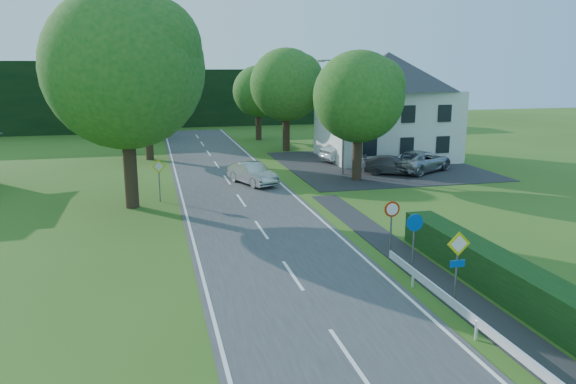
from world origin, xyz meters
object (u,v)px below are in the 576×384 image
object	(u,v)px
parked_car_red	(368,156)
parked_car_grey	(394,165)
streetlight	(342,111)
parked_car_silver_b	(420,161)
motorcycle	(256,174)
parked_car_silver_a	(350,152)
parasol	(361,150)
moving_car	(253,174)

from	to	relation	value
parked_car_red	parked_car_grey	size ratio (longest dim) A/B	0.96
streetlight	parked_car_red	distance (m)	5.77
parked_car_red	parked_car_silver_b	bearing A→B (deg)	-129.38
motorcycle	parked_car_red	size ratio (longest dim) A/B	0.46
parked_car_silver_a	parked_car_silver_b	world-z (taller)	parked_car_silver_a
streetlight	parasol	size ratio (longest dim) A/B	3.88
parked_car_red	streetlight	bearing A→B (deg)	143.40
parked_car_grey	moving_car	bearing A→B (deg)	117.28
streetlight	parked_car_red	xyz separation A→B (m)	(3.24, 3.00, -3.70)
parked_car_silver_b	parasol	distance (m)	5.48
parked_car_silver_b	moving_car	bearing A→B (deg)	65.26
streetlight	parked_car_grey	bearing A→B (deg)	-10.02
motorcycle	parked_car_silver_b	bearing A→B (deg)	-13.01
streetlight	parked_car_silver_a	xyz separation A→B (m)	(2.47, 4.98, -3.65)
parked_car_red	parked_car_silver_b	world-z (taller)	parked_car_silver_b
parked_car_grey	parked_car_red	bearing A→B (deg)	28.82
parked_car_grey	parasol	bearing A→B (deg)	26.47
parked_car_red	parked_car_silver_b	distance (m)	4.24
parked_car_silver_b	parked_car_grey	bearing A→B (deg)	68.81
streetlight	parked_car_red	world-z (taller)	streetlight
parasol	motorcycle	bearing A→B (deg)	-150.57
parked_car_red	parked_car_silver_a	bearing A→B (deg)	32.06
parked_car_red	parasol	bearing A→B (deg)	9.92
streetlight	parked_car_silver_b	size ratio (longest dim) A/B	1.45
parasol	parked_car_silver_b	bearing A→B (deg)	-60.35
parked_car_silver_a	parked_car_silver_b	distance (m)	6.30
moving_car	parked_car_red	xyz separation A→B (m)	(9.87, 4.72, 0.03)
moving_car	parasol	size ratio (longest dim) A/B	2.04
parked_car_silver_a	parasol	distance (m)	0.94
parked_car_silver_a	parked_car_grey	xyz separation A→B (m)	(1.26, -5.64, -0.14)
parked_car_silver_a	parked_car_silver_b	xyz separation A→B (m)	(3.51, -5.24, -0.01)
motorcycle	parked_car_silver_a	distance (m)	10.51
motorcycle	parked_car_silver_b	xyz separation A→B (m)	(12.23, 0.62, 0.25)
streetlight	parked_car_silver_b	bearing A→B (deg)	-2.42
moving_car	parked_car_silver_b	size ratio (longest dim) A/B	0.76
motorcycle	parked_car_silver_a	bearing A→B (deg)	17.95
streetlight	parked_car_grey	xyz separation A→B (m)	(3.72, -0.66, -3.78)
moving_car	parked_car_silver_b	distance (m)	12.68
parked_car_grey	parked_car_silver_b	world-z (taller)	parked_car_silver_b
motorcycle	parked_car_grey	bearing A→B (deg)	-14.68
parked_car_grey	parasol	xyz separation A→B (m)	(-0.46, 5.16, 0.29)
parked_car_red	motorcycle	bearing A→B (deg)	122.78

